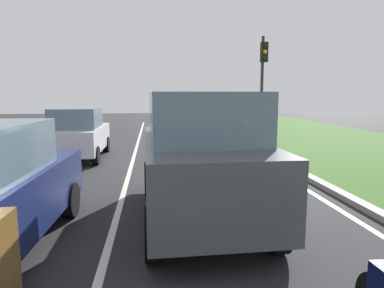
{
  "coord_description": "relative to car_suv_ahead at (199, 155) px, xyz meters",
  "views": [
    {
      "loc": [
        -0.02,
        2.43,
        2.24
      ],
      "look_at": [
        0.81,
        9.51,
        1.2
      ],
      "focal_mm": 31.79,
      "sensor_mm": 36.0,
      "label": 1
    }
  ],
  "objects": [
    {
      "name": "car_suv_ahead",
      "position": [
        0.0,
        0.0,
        0.0
      ],
      "size": [
        2.04,
        4.54,
        2.28
      ],
      "rotation": [
        0.0,
        0.0,
        0.02
      ],
      "color": "#474C51",
      "rests_on": "ground"
    },
    {
      "name": "curb_right",
      "position": [
        3.29,
        5.67,
        -1.11
      ],
      "size": [
        0.24,
        48.0,
        0.12
      ],
      "primitive_type": "cube",
      "color": "#9E9B93",
      "rests_on": "ground"
    },
    {
      "name": "traffic_light_near_right",
      "position": [
        4.37,
        9.81,
        2.14
      ],
      "size": [
        0.32,
        0.5,
        4.93
      ],
      "color": "#2D2D2D",
      "rests_on": "ground"
    },
    {
      "name": "ground_plane",
      "position": [
        -0.81,
        5.67,
        -1.17
      ],
      "size": [
        60.0,
        60.0,
        0.0
      ],
      "primitive_type": "plane",
      "color": "#262628"
    },
    {
      "name": "lane_line_center",
      "position": [
        -1.51,
        5.67,
        -1.16
      ],
      "size": [
        0.12,
        32.0,
        0.01
      ],
      "primitive_type": "cube",
      "color": "silver",
      "rests_on": "ground"
    },
    {
      "name": "grass_verge_right",
      "position": [
        7.69,
        5.67,
        -1.14
      ],
      "size": [
        9.0,
        48.0,
        0.06
      ],
      "primitive_type": "cube",
      "color": "#3D6628",
      "rests_on": "ground"
    },
    {
      "name": "car_hatchback_far",
      "position": [
        -3.4,
        6.3,
        -0.28
      ],
      "size": [
        1.75,
        3.71,
        1.78
      ],
      "rotation": [
        0.0,
        0.0,
        -0.01
      ],
      "color": "silver",
      "rests_on": "ground"
    },
    {
      "name": "lane_line_right_edge",
      "position": [
        2.79,
        5.67,
        -1.16
      ],
      "size": [
        0.12,
        32.0,
        0.01
      ],
      "primitive_type": "cube",
      "color": "silver",
      "rests_on": "ground"
    }
  ]
}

